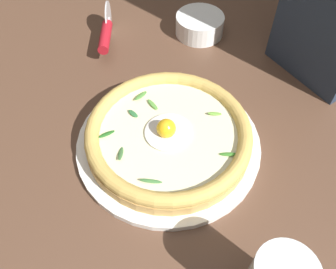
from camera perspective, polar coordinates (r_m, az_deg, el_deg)
The scene contains 5 objects.
ground_plane at distance 0.63m, azimuth 0.07°, elevation -2.57°, with size 2.40×2.40×0.03m, color brown.
pizza_plate at distance 0.61m, azimuth -0.00°, elevation -1.50°, with size 0.31×0.31×0.01m, color white.
pizza at distance 0.59m, azimuth -0.01°, elevation -0.03°, with size 0.27×0.27×0.06m.
side_bowl at distance 0.83m, azimuth 5.04°, elevation 16.94°, with size 0.11×0.11×0.04m, color white.
pizza_cutter at distance 0.79m, azimuth -9.79°, elevation 15.84°, with size 0.12×0.11×0.07m.
Camera 1 is at (0.27, 0.24, 0.50)m, focal length 38.39 mm.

